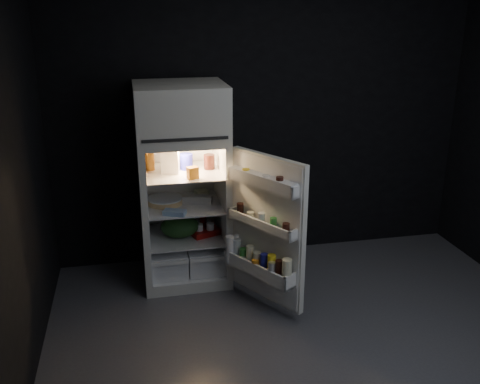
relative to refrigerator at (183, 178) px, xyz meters
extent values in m
cube|color=#525258|center=(0.83, -1.32, -0.96)|extent=(4.00, 3.40, 0.00)
cube|color=black|center=(0.83, 0.38, 0.39)|extent=(4.00, 0.00, 2.70)
cube|color=black|center=(-1.17, -1.32, 0.39)|extent=(0.00, 3.40, 2.70)
cube|color=white|center=(0.00, -0.02, -0.91)|extent=(0.76, 0.70, 0.10)
cube|color=white|center=(-0.35, -0.02, -0.26)|extent=(0.05, 0.70, 1.20)
cube|color=white|center=(0.36, -0.02, -0.26)|extent=(0.05, 0.70, 1.20)
cube|color=white|center=(0.00, 0.30, -0.26)|extent=(0.66, 0.05, 1.20)
cube|color=white|center=(0.00, -0.02, 0.37)|extent=(0.76, 0.70, 0.06)
cube|color=white|center=(0.00, -0.02, 0.61)|extent=(0.76, 0.70, 0.42)
cube|color=black|center=(0.00, -0.38, 0.43)|extent=(0.68, 0.01, 0.02)
cube|color=white|center=(-0.33, -0.05, -0.26)|extent=(0.01, 0.65, 1.20)
cube|color=white|center=(0.33, -0.05, -0.26)|extent=(0.01, 0.65, 1.20)
cube|color=white|center=(0.00, -0.05, 0.34)|extent=(0.66, 0.65, 0.01)
cube|color=white|center=(0.00, -0.05, -0.85)|extent=(0.66, 0.65, 0.01)
cube|color=white|center=(0.00, -0.05, 0.06)|extent=(0.65, 0.63, 0.01)
cube|color=white|center=(0.00, -0.05, -0.24)|extent=(0.65, 0.63, 0.01)
cube|color=white|center=(0.00, -0.05, -0.54)|extent=(0.65, 0.63, 0.01)
cube|color=white|center=(-0.16, -0.03, -0.74)|extent=(0.32, 0.59, 0.22)
cube|color=white|center=(0.17, -0.03, -0.74)|extent=(0.32, 0.59, 0.22)
cube|color=white|center=(-0.16, -0.35, -0.65)|extent=(0.32, 0.02, 0.03)
cube|color=white|center=(0.17, -0.35, -0.65)|extent=(0.32, 0.02, 0.03)
cube|color=#FFE5B2|center=(0.00, -0.10, 0.32)|extent=(0.14, 0.14, 0.02)
cube|color=white|center=(0.60, -0.68, -0.26)|extent=(0.44, 0.67, 1.22)
cube|color=white|center=(0.58, -0.70, -0.26)|extent=(0.38, 0.62, 1.18)
cube|color=white|center=(0.54, -0.72, 0.11)|extent=(0.43, 0.63, 0.02)
cube|color=white|center=(0.51, -0.74, 0.15)|extent=(0.37, 0.59, 0.10)
cube|color=white|center=(0.71, -1.00, 0.15)|extent=(0.09, 0.06, 0.10)
cube|color=white|center=(0.37, -0.44, 0.15)|extent=(0.09, 0.06, 0.10)
cube|color=white|center=(0.54, -0.72, -0.22)|extent=(0.44, 0.63, 0.02)
cube|color=white|center=(0.50, -0.74, -0.19)|extent=(0.37, 0.59, 0.09)
cube|color=white|center=(0.71, -1.00, -0.19)|extent=(0.10, 0.07, 0.09)
cube|color=white|center=(0.36, -0.44, -0.19)|extent=(0.10, 0.07, 0.09)
cube|color=white|center=(0.52, -0.73, -0.63)|extent=(0.47, 0.65, 0.02)
cube|color=white|center=(0.47, -0.76, -0.57)|extent=(0.37, 0.59, 0.13)
cube|color=white|center=(0.69, -1.01, -0.57)|extent=(0.13, 0.09, 0.13)
cube|color=white|center=(0.35, -0.45, -0.57)|extent=(0.13, 0.09, 0.13)
cube|color=white|center=(0.54, -0.72, 0.21)|extent=(0.42, 0.61, 0.02)
cylinder|color=black|center=(0.63, -0.87, 0.18)|extent=(0.08, 0.08, 0.12)
cylinder|color=silver|center=(0.56, -0.75, 0.17)|extent=(0.08, 0.08, 0.10)
cylinder|color=yellow|center=(0.45, -0.56, 0.17)|extent=(0.08, 0.08, 0.10)
cylinder|color=black|center=(0.67, -0.94, -0.16)|extent=(0.08, 0.08, 0.10)
cylinder|color=#338C33|center=(0.60, -0.83, -0.16)|extent=(0.07, 0.07, 0.11)
cylinder|color=silver|center=(0.54, -0.72, -0.15)|extent=(0.08, 0.08, 0.11)
cylinder|color=beige|center=(0.47, -0.62, -0.17)|extent=(0.08, 0.08, 0.09)
cylinder|color=black|center=(0.41, -0.52, -0.15)|extent=(0.08, 0.08, 0.13)
cylinder|color=beige|center=(0.68, -0.99, -0.50)|extent=(0.10, 0.10, 0.23)
cylinder|color=black|center=(0.63, -0.92, -0.52)|extent=(0.08, 0.08, 0.19)
cylinder|color=yellow|center=(0.59, -0.85, -0.51)|extent=(0.09, 0.09, 0.21)
cylinder|color=#1B1E96|center=(0.55, -0.78, -0.52)|extent=(0.09, 0.09, 0.19)
cylinder|color=beige|center=(0.51, -0.71, -0.53)|extent=(0.09, 0.09, 0.18)
cylinder|color=beige|center=(0.47, -0.65, -0.51)|extent=(0.09, 0.09, 0.21)
cylinder|color=#338C33|center=(0.42, -0.58, -0.54)|extent=(0.09, 0.09, 0.16)
cylinder|color=silver|center=(0.38, -0.51, -0.51)|extent=(0.10, 0.10, 0.21)
cylinder|color=silver|center=(0.58, -0.91, -0.53)|extent=(0.08, 0.08, 0.18)
cylinder|color=orange|center=(0.48, -0.75, -0.55)|extent=(0.08, 0.08, 0.13)
cylinder|color=silver|center=(0.41, -0.63, -0.57)|extent=(0.08, 0.08, 0.10)
cylinder|color=white|center=(0.33, -0.50, -0.50)|extent=(0.10, 0.10, 0.24)
cylinder|color=white|center=(0.38, -0.51, -0.37)|extent=(0.05, 0.05, 0.02)
cube|color=white|center=(-0.10, -0.04, 0.19)|extent=(0.17, 0.17, 0.24)
cylinder|color=#1B1E96|center=(0.04, 0.02, 0.14)|extent=(0.12, 0.12, 0.14)
cylinder|color=black|center=(0.24, -0.01, 0.14)|extent=(0.11, 0.11, 0.13)
cylinder|color=#AE631B|center=(-0.27, 0.06, 0.18)|extent=(0.09, 0.09, 0.22)
cube|color=orange|center=(0.06, -0.26, 0.12)|extent=(0.10, 0.09, 0.10)
cube|color=#9C968E|center=(0.12, -0.05, -0.19)|extent=(0.27, 0.16, 0.07)
cylinder|color=tan|center=(-0.16, 0.01, -0.21)|extent=(0.35, 0.35, 0.04)
cube|color=#7C9BC0|center=(-0.11, -0.29, -0.21)|extent=(0.21, 0.16, 0.04)
cube|color=beige|center=(0.18, 0.15, -0.20)|extent=(0.13, 0.12, 0.05)
ellipsoid|color=#193815|center=(-0.05, -0.07, -0.43)|extent=(0.42, 0.39, 0.20)
cube|color=maroon|center=(0.19, -0.08, -0.50)|extent=(0.29, 0.22, 0.05)
cylinder|color=maroon|center=(0.19, 0.13, -0.48)|extent=(0.07, 0.07, 0.09)
cylinder|color=silver|center=(0.28, 0.11, -0.48)|extent=(0.08, 0.08, 0.09)
camera|label=1|loc=(-0.42, -4.48, 1.44)|focal=40.00mm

